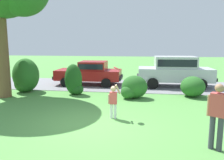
# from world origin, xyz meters

# --- Properties ---
(ground_plane) EXTENTS (80.00, 80.00, 0.00)m
(ground_plane) POSITION_xyz_m (0.00, 0.00, 0.00)
(ground_plane) COLOR #518E42
(driveway_strip) EXTENTS (28.00, 4.40, 0.02)m
(driveway_strip) POSITION_xyz_m (0.00, 7.30, 0.01)
(driveway_strip) COLOR slate
(driveway_strip) RESTS_ON ground
(shrub_near_tree) EXTENTS (1.45, 1.45, 1.89)m
(shrub_near_tree) POSITION_xyz_m (-4.88, 4.67, 0.85)
(shrub_near_tree) COLOR #286023
(shrub_near_tree) RESTS_ON ground
(shrub_centre_left) EXTENTS (1.00, 0.77, 1.64)m
(shrub_centre_left) POSITION_xyz_m (-1.94, 4.37, 0.73)
(shrub_centre_left) COLOR #1E511C
(shrub_centre_left) RESTS_ON ground
(shrub_centre) EXTENTS (1.32, 1.12, 1.14)m
(shrub_centre) POSITION_xyz_m (1.23, 3.99, 0.52)
(shrub_centre) COLOR #286023
(shrub_centre) RESTS_ON ground
(shrub_centre_right) EXTENTS (1.22, 1.31, 1.06)m
(shrub_centre_right) POSITION_xyz_m (4.25, 4.77, 0.53)
(shrub_centre_right) COLOR #286023
(shrub_centre_right) RESTS_ON ground
(parked_sedan) EXTENTS (4.42, 2.13, 1.56)m
(parked_sedan) POSITION_xyz_m (-1.77, 7.31, 0.85)
(parked_sedan) COLOR maroon
(parked_sedan) RESTS_ON ground
(parked_suv) EXTENTS (4.75, 2.19, 1.92)m
(parked_suv) POSITION_xyz_m (3.65, 7.38, 1.08)
(parked_suv) COLOR silver
(parked_suv) RESTS_ON ground
(child_thrower) EXTENTS (0.46, 0.27, 1.29)m
(child_thrower) POSITION_xyz_m (0.67, 0.77, 0.72)
(child_thrower) COLOR white
(child_thrower) RESTS_ON ground
(frisbee) EXTENTS (0.29, 0.28, 0.20)m
(frisbee) POSITION_xyz_m (0.77, 1.00, 1.82)
(frisbee) COLOR red
(adult_onlooker) EXTENTS (0.46, 0.38, 1.74)m
(adult_onlooker) POSITION_xyz_m (3.62, -1.31, 0.98)
(adult_onlooker) COLOR #3F3F4C
(adult_onlooker) RESTS_ON ground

